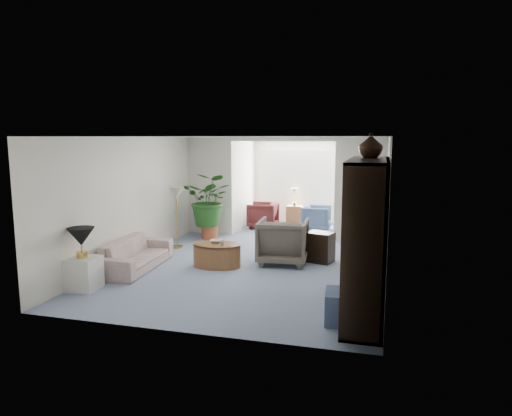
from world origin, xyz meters
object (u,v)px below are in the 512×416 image
(sofa, at_px, (136,254))
(wingback_chair, at_px, (283,241))
(cabinet_urn, at_px, (371,145))
(sunroom_table, at_px, (294,215))
(end_table, at_px, (83,273))
(coffee_bowl, at_px, (216,241))
(entertainment_cabinet, at_px, (366,239))
(ottoman, at_px, (345,307))
(framed_picture, at_px, (385,185))
(floor_lamp, at_px, (176,193))
(sunroom_chair_maroon, at_px, (263,215))
(side_table_dark, at_px, (320,247))
(table_lamp, at_px, (81,237))
(coffee_cup, at_px, (222,243))
(sunroom_chair_blue, at_px, (317,218))
(coffee_table, at_px, (217,255))
(plant_pot, at_px, (210,232))

(sofa, height_order, wingback_chair, wingback_chair)
(cabinet_urn, xyz_separation_m, sunroom_table, (-2.25, 6.17, -2.11))
(end_table, relative_size, coffee_bowl, 2.43)
(sofa, relative_size, entertainment_cabinet, 0.88)
(ottoman, bearing_deg, framed_picture, 76.80)
(end_table, bearing_deg, wingback_chair, 40.99)
(end_table, bearing_deg, floor_lamp, 85.72)
(entertainment_cabinet, distance_m, cabinet_urn, 1.37)
(end_table, height_order, wingback_chair, wingback_chair)
(wingback_chair, bearing_deg, sunroom_table, -86.80)
(wingback_chair, height_order, sunroom_table, wingback_chair)
(floor_lamp, bearing_deg, wingback_chair, -14.59)
(cabinet_urn, bearing_deg, sunroom_table, 110.04)
(end_table, distance_m, sunroom_chair_maroon, 6.15)
(end_table, distance_m, side_table_dark, 4.49)
(end_table, relative_size, cabinet_urn, 1.51)
(table_lamp, distance_m, ottoman, 4.35)
(wingback_chair, bearing_deg, coffee_cup, 28.58)
(end_table, relative_size, sunroom_chair_blue, 0.72)
(sofa, bearing_deg, coffee_cup, -78.24)
(sofa, relative_size, table_lamp, 4.42)
(table_lamp, xyz_separation_m, sunroom_chair_maroon, (1.52, 5.96, -0.53))
(framed_picture, distance_m, coffee_cup, 3.19)
(coffee_table, xyz_separation_m, cabinet_urn, (2.88, -1.35, 2.15))
(framed_picture, bearing_deg, table_lamp, -160.01)
(entertainment_cabinet, distance_m, ottoman, 0.97)
(coffee_cup, distance_m, sunroom_chair_blue, 4.35)
(ottoman, relative_size, plant_pot, 1.34)
(side_table_dark, relative_size, cabinet_urn, 1.70)
(sunroom_table, bearing_deg, end_table, -108.72)
(coffee_cup, bearing_deg, floor_lamp, 139.09)
(framed_picture, relative_size, coffee_bowl, 2.26)
(coffee_bowl, bearing_deg, sofa, -155.33)
(plant_pot, distance_m, sunroom_chair_maroon, 1.94)
(end_table, height_order, sunroom_chair_blue, sunroom_chair_blue)
(table_lamp, bearing_deg, wingback_chair, 40.99)
(floor_lamp, relative_size, coffee_bowl, 1.63)
(coffee_bowl, bearing_deg, wingback_chair, 20.98)
(sofa, height_order, table_lamp, table_lamp)
(end_table, xyz_separation_m, sunroom_chair_maroon, (1.52, 5.96, 0.09))
(entertainment_cabinet, xyz_separation_m, cabinet_urn, (0.00, 0.50, 1.28))
(framed_picture, height_order, coffee_cup, framed_picture)
(coffee_cup, bearing_deg, wingback_chair, 32.99)
(framed_picture, xyz_separation_m, sofa, (-4.55, -0.38, -1.42))
(side_table_dark, relative_size, sunroom_table, 1.12)
(coffee_bowl, height_order, sunroom_chair_blue, sunroom_chair_blue)
(floor_lamp, bearing_deg, entertainment_cabinet, -35.89)
(coffee_table, height_order, cabinet_urn, cabinet_urn)
(side_table_dark, relative_size, entertainment_cabinet, 0.28)
(coffee_bowl, xyz_separation_m, ottoman, (2.69, -2.26, -0.26))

